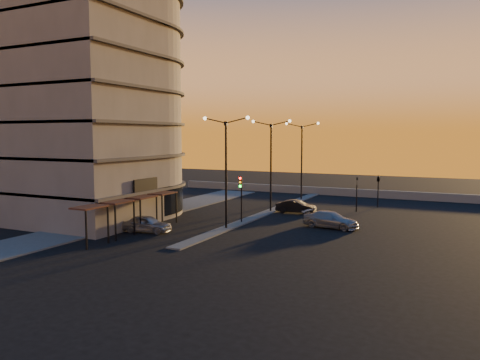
% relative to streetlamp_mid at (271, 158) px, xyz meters
% --- Properties ---
extents(ground, '(120.00, 120.00, 0.00)m').
position_rel_streetlamp_mid_xyz_m(ground, '(0.00, -10.00, -5.59)').
color(ground, black).
rests_on(ground, ground).
extents(sidewalk_west, '(5.00, 40.00, 0.12)m').
position_rel_streetlamp_mid_xyz_m(sidewalk_west, '(-10.50, -6.00, -5.53)').
color(sidewalk_west, '#4C4D4A').
rests_on(sidewalk_west, ground).
extents(median, '(1.20, 36.00, 0.12)m').
position_rel_streetlamp_mid_xyz_m(median, '(0.00, 0.00, -5.53)').
color(median, '#4C4D4A').
rests_on(median, ground).
extents(parapet, '(44.00, 0.50, 1.00)m').
position_rel_streetlamp_mid_xyz_m(parapet, '(2.00, 16.00, -5.09)').
color(parapet, slate).
rests_on(parapet, ground).
extents(building, '(14.35, 17.08, 25.00)m').
position_rel_streetlamp_mid_xyz_m(building, '(-14.00, -9.97, 6.32)').
color(building, '#68635C').
rests_on(building, ground).
extents(streetlamp_near, '(4.32, 0.32, 9.51)m').
position_rel_streetlamp_mid_xyz_m(streetlamp_near, '(0.00, -10.00, 0.00)').
color(streetlamp_near, black).
rests_on(streetlamp_near, ground).
extents(streetlamp_mid, '(4.32, 0.32, 9.51)m').
position_rel_streetlamp_mid_xyz_m(streetlamp_mid, '(0.00, 0.00, 0.00)').
color(streetlamp_mid, black).
rests_on(streetlamp_mid, ground).
extents(streetlamp_far, '(4.32, 0.32, 9.51)m').
position_rel_streetlamp_mid_xyz_m(streetlamp_far, '(0.00, 10.00, 0.00)').
color(streetlamp_far, black).
rests_on(streetlamp_far, ground).
extents(traffic_light_main, '(0.28, 0.44, 4.25)m').
position_rel_streetlamp_mid_xyz_m(traffic_light_main, '(0.00, -7.13, -2.70)').
color(traffic_light_main, black).
rests_on(traffic_light_main, ground).
extents(signal_east_a, '(0.13, 0.16, 3.60)m').
position_rel_streetlamp_mid_xyz_m(signal_east_a, '(8.00, 4.00, -3.66)').
color(signal_east_a, black).
rests_on(signal_east_a, ground).
extents(signal_east_b, '(0.42, 1.99, 3.60)m').
position_rel_streetlamp_mid_xyz_m(signal_east_b, '(9.50, 8.00, -2.49)').
color(signal_east_b, black).
rests_on(signal_east_b, ground).
extents(car_hatchback, '(4.31, 2.29, 1.40)m').
position_rel_streetlamp_mid_xyz_m(car_hatchback, '(-5.29, -13.95, -4.89)').
color(car_hatchback, '#9B9DA3').
rests_on(car_hatchback, ground).
extents(car_sedan, '(4.09, 1.59, 1.33)m').
position_rel_streetlamp_mid_xyz_m(car_sedan, '(2.65, 0.35, -4.93)').
color(car_sedan, black).
rests_on(car_sedan, ground).
extents(car_wagon, '(5.05, 2.59, 1.40)m').
position_rel_streetlamp_mid_xyz_m(car_wagon, '(7.83, -5.56, -4.89)').
color(car_wagon, '#95989C').
rests_on(car_wagon, ground).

